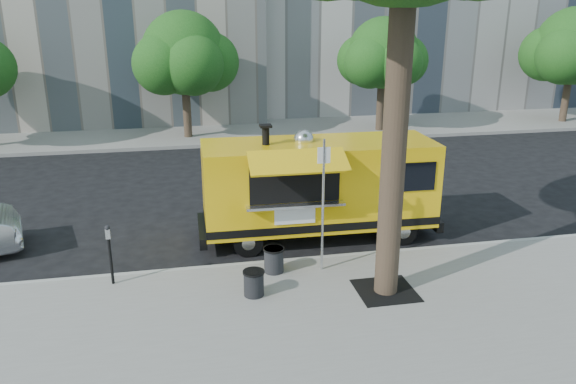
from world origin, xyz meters
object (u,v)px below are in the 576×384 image
trash_bin_left (274,259)px  parking_meter (109,248)px  far_tree_b (184,53)px  sign_post (323,198)px  trash_bin_right (254,282)px  far_tree_c (383,53)px  food_truck (318,186)px  far_tree_d (574,46)px

trash_bin_left → parking_meter: bearing=178.2°
far_tree_b → sign_post: (2.55, -14.25, -1.98)m
trash_bin_right → far_tree_c: bearing=61.3°
sign_post → parking_meter: 4.64m
parking_meter → sign_post: bearing=-2.5°
sign_post → parking_meter: bearing=177.5°
far_tree_b → food_truck: (2.97, -12.13, -2.41)m
far_tree_d → sign_post: 21.79m
parking_meter → trash_bin_left: parking_meter is taller
parking_meter → trash_bin_right: parking_meter is taller
far_tree_d → trash_bin_left: size_ratio=9.96×
parking_meter → food_truck: size_ratio=0.22×
far_tree_b → sign_post: far_tree_b is taller
far_tree_d → food_truck: bearing=-143.1°
trash_bin_left → trash_bin_right: (-0.59, -0.98, -0.01)m
trash_bin_left → sign_post: bearing=-4.7°
far_tree_c → parking_meter: far_tree_c is taller
far_tree_b → food_truck: size_ratio=0.89×
far_tree_b → sign_post: 14.61m
parking_meter → far_tree_d: bearing=33.6°
far_tree_d → trash_bin_right: (-18.11, -15.04, -3.45)m
parking_meter → trash_bin_left: 3.51m
trash_bin_right → far_tree_b: bearing=93.4°
far_tree_d → trash_bin_right: 23.79m
far_tree_d → food_truck: 20.19m
far_tree_c → trash_bin_right: far_tree_c is taller
far_tree_b → trash_bin_left: far_tree_b is taller
parking_meter → far_tree_c: bearing=51.3°
trash_bin_left → trash_bin_right: 1.14m
sign_post → far_tree_b: bearing=100.1°
far_tree_c → sign_post: far_tree_c is taller
trash_bin_left → trash_bin_right: bearing=-121.0°
far_tree_b → sign_post: bearing=-79.9°
far_tree_b → trash_bin_right: 15.54m
sign_post → food_truck: size_ratio=0.48×
food_truck → sign_post: bearing=-100.2°
trash_bin_right → far_tree_d: bearing=39.7°
trash_bin_right → parking_meter: bearing=159.4°
far_tree_c → parking_meter: bearing=-128.7°
far_tree_b → parking_meter: size_ratio=4.12×
food_truck → parking_meter: bearing=-157.9°
trash_bin_right → trash_bin_left: bearing=59.0°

